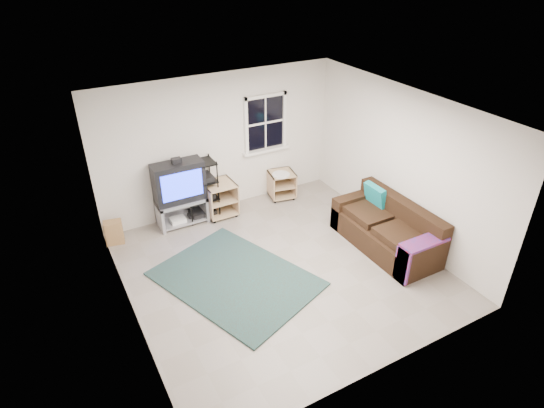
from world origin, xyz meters
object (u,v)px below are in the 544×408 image
side_table_right (281,182)px  av_rack (201,193)px  tv_unit (179,188)px  sofa (387,230)px  side_table_left (219,197)px

side_table_right → av_rack: bearing=179.7°
tv_unit → side_table_right: size_ratio=2.27×
side_table_right → sofa: 2.49m
side_table_right → tv_unit: bearing=-179.9°
side_table_right → sofa: sofa is taller
tv_unit → sofa: bearing=-40.5°
av_rack → sofa: size_ratio=0.60×
side_table_right → sofa: size_ratio=0.30×
side_table_left → av_rack: bearing=176.2°
tv_unit → av_rack: size_ratio=1.12×
tv_unit → side_table_right: bearing=0.1°
sofa → side_table_right: bearing=106.3°
tv_unit → av_rack: (0.39, 0.01, -0.21)m
side_table_left → side_table_right: bearing=0.6°
av_rack → side_table_right: bearing=-0.3°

